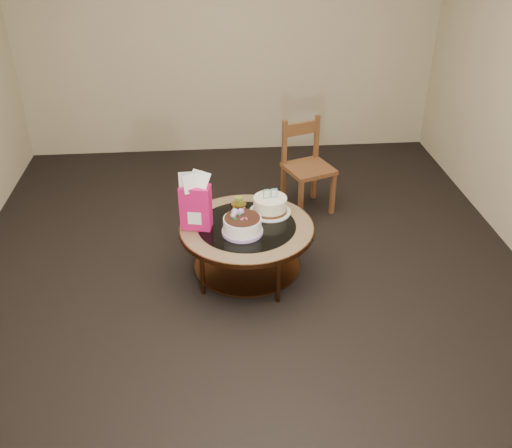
{
  "coord_description": "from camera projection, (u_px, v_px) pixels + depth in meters",
  "views": [
    {
      "loc": [
        -0.25,
        -3.64,
        2.67
      ],
      "look_at": [
        0.07,
        0.02,
        0.45
      ],
      "focal_mm": 40.0,
      "sensor_mm": 36.0,
      "label": 1
    }
  ],
  "objects": [
    {
      "name": "dining_chair",
      "position": [
        307.0,
        166.0,
        5.22
      ],
      "size": [
        0.5,
        0.5,
        0.85
      ],
      "rotation": [
        0.0,
        0.0,
        0.35
      ],
      "color": "brown",
      "rests_on": "ground"
    },
    {
      "name": "cream_cake",
      "position": [
        270.0,
        205.0,
        4.4
      ],
      "size": [
        0.32,
        0.32,
        0.2
      ],
      "rotation": [
        0.0,
        0.0,
        0.15
      ],
      "color": "white",
      "rests_on": "coffee_table"
    },
    {
      "name": "pillar_candle",
      "position": [
        239.0,
        203.0,
        4.51
      ],
      "size": [
        0.12,
        0.12,
        0.09
      ],
      "rotation": [
        0.0,
        0.0,
        -0.01
      ],
      "color": "#E3C75D",
      "rests_on": "coffee_table"
    },
    {
      "name": "gift_bag",
      "position": [
        196.0,
        201.0,
        4.14
      ],
      "size": [
        0.24,
        0.2,
        0.44
      ],
      "rotation": [
        0.0,
        0.0,
        -0.21
      ],
      "color": "#E0156C",
      "rests_on": "coffee_table"
    },
    {
      "name": "room_walls",
      "position": [
        245.0,
        83.0,
        3.71
      ],
      "size": [
        4.52,
        5.02,
        2.61
      ],
      "color": "#BAAA8D",
      "rests_on": "ground"
    },
    {
      "name": "ground",
      "position": [
        247.0,
        275.0,
        4.51
      ],
      "size": [
        5.0,
        5.0,
        0.0
      ],
      "primitive_type": "plane",
      "color": "black",
      "rests_on": "ground"
    },
    {
      "name": "decorated_cake",
      "position": [
        242.0,
        226.0,
        4.15
      ],
      "size": [
        0.3,
        0.3,
        0.18
      ],
      "rotation": [
        0.0,
        0.0,
        -0.2
      ],
      "color": "#A386BE",
      "rests_on": "coffee_table"
    },
    {
      "name": "coffee_table",
      "position": [
        247.0,
        234.0,
        4.31
      ],
      "size": [
        1.02,
        1.02,
        0.46
      ],
      "color": "#563018",
      "rests_on": "ground"
    }
  ]
}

